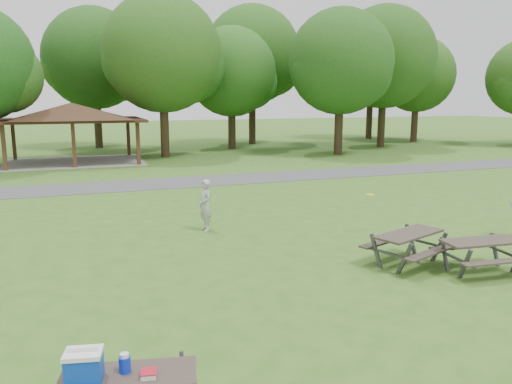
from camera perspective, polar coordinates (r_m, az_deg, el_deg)
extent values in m
plane|color=#345E1A|center=(11.40, 2.30, -10.34)|extent=(160.00, 160.00, 0.00)
cube|color=#424345|center=(24.50, -10.36, 1.00)|extent=(120.00, 3.20, 0.02)
cube|color=#3B2615|center=(31.44, -26.86, 4.52)|extent=(0.22, 0.22, 2.60)
cube|color=#372314|center=(36.79, -25.96, 5.34)|extent=(0.22, 0.22, 2.60)
cube|color=#3D2416|center=(31.23, -20.09, 4.99)|extent=(0.22, 0.22, 2.60)
cube|color=#3C2316|center=(36.61, -20.17, 5.75)|extent=(0.22, 0.22, 2.60)
cube|color=#3A2215|center=(31.46, -13.32, 5.39)|extent=(0.22, 0.22, 2.60)
cube|color=#392014|center=(36.81, -14.38, 6.09)|extent=(0.22, 0.22, 2.60)
cube|color=#321B14|center=(33.84, -20.29, 7.72)|extent=(8.60, 6.60, 0.16)
pyramid|color=#332014|center=(33.82, -20.35, 8.70)|extent=(7.01, 7.01, 1.00)
cube|color=gray|center=(34.05, -20.00, 3.25)|extent=(8.40, 6.40, 0.03)
sphere|color=#1D4814|center=(32.81, -26.85, 11.78)|extent=(4.29, 4.29, 4.29)
cylinder|color=#302215|center=(35.40, -10.41, 7.23)|extent=(0.60, 0.60, 4.02)
sphere|color=#1F4714|center=(35.46, -10.69, 15.34)|extent=(8.00, 8.00, 8.00)
sphere|color=#164112|center=(36.05, -7.83, 14.07)|extent=(5.20, 5.20, 5.20)
sphere|color=#194614|center=(34.97, -13.27, 14.32)|extent=(4.80, 4.80, 4.80)
cylinder|color=black|center=(40.24, -2.77, 7.38)|extent=(0.60, 0.60, 3.43)
sphere|color=#1B4A15|center=(40.22, -2.83, 13.56)|extent=(7.00, 7.00, 7.00)
sphere|color=#164F17|center=(40.98, -0.80, 12.55)|extent=(4.55, 4.55, 4.55)
sphere|color=#1A4914|center=(39.61, -4.72, 12.82)|extent=(4.20, 4.20, 4.20)
cylinder|color=black|center=(36.66, 9.42, 7.19)|extent=(0.60, 0.60, 3.78)
sphere|color=#184213|center=(36.68, 9.65, 14.48)|extent=(7.40, 7.40, 7.40)
sphere|color=#174C15|center=(37.74, 11.63, 13.18)|extent=(4.81, 4.81, 4.81)
sphere|color=#173F12|center=(35.76, 7.66, 13.74)|extent=(4.44, 4.44, 4.44)
cylinder|color=black|center=(42.80, 14.15, 7.79)|extent=(0.60, 0.60, 4.20)
sphere|color=#1A4313|center=(42.87, 14.48, 14.71)|extent=(8.20, 8.20, 8.20)
sphere|color=#184513|center=(44.12, 16.23, 13.44)|extent=(5.33, 5.33, 5.33)
sphere|color=#194213|center=(41.76, 12.69, 14.05)|extent=(4.92, 4.92, 4.92)
cylinder|color=#332016|center=(49.17, 17.65, 7.59)|extent=(0.60, 0.60, 3.57)
sphere|color=#1E4814|center=(49.15, 17.95, 12.64)|extent=(6.80, 6.80, 6.80)
sphere|color=#144213|center=(50.32, 19.09, 11.74)|extent=(4.42, 4.42, 4.42)
sphere|color=#1A4E16|center=(48.15, 16.76, 12.14)|extent=(4.08, 4.08, 4.08)
cylinder|color=black|center=(42.91, -17.62, 7.57)|extent=(0.60, 0.60, 4.13)
sphere|color=#174112|center=(42.96, -18.01, 14.33)|extent=(8.00, 8.00, 8.00)
sphere|color=#1F4614|center=(43.34, -15.53, 13.36)|extent=(5.20, 5.20, 5.20)
sphere|color=#204A15|center=(42.68, -20.15, 13.42)|extent=(4.80, 4.80, 4.80)
cylinder|color=#301D15|center=(44.49, -0.43, 8.44)|extent=(0.60, 0.60, 4.55)
sphere|color=#1C4614|center=(44.59, -0.44, 15.42)|extent=(8.40, 8.40, 8.40)
sphere|color=#1E4C15|center=(45.49, 1.74, 14.27)|extent=(5.46, 5.46, 5.46)
sphere|color=#174213|center=(43.82, -2.48, 14.67)|extent=(5.04, 5.04, 5.04)
cylinder|color=black|center=(51.66, 12.82, 8.35)|extent=(0.60, 0.60, 4.27)
sphere|color=#174313|center=(51.72, 13.06, 14.04)|extent=(8.00, 8.00, 8.00)
sphere|color=#1B4B15|center=(52.93, 14.52, 13.03)|extent=(5.20, 5.20, 5.20)
sphere|color=#1A3E11|center=(50.67, 11.60, 13.49)|extent=(4.80, 4.80, 4.80)
cube|color=#332A24|center=(6.83, -14.35, -19.63)|extent=(1.79, 1.02, 0.05)
cube|color=#312823|center=(7.45, -13.75, -19.32)|extent=(1.70, 0.60, 0.04)
cube|color=#3B3B3D|center=(7.27, -8.46, -20.55)|extent=(0.13, 0.36, 0.73)
cube|color=#0C3AB9|center=(6.74, -19.06, -18.50)|extent=(0.48, 0.40, 0.33)
cube|color=white|center=(6.65, -19.16, -17.04)|extent=(0.51, 0.42, 0.06)
cylinder|color=silver|center=(6.62, -19.20, -16.54)|extent=(0.37, 0.11, 0.03)
cylinder|color=#0C28C1|center=(6.82, -14.76, -18.52)|extent=(0.18, 0.18, 0.20)
cylinder|color=silver|center=(6.76, -14.82, -17.59)|extent=(0.14, 0.14, 0.05)
cube|color=silver|center=(6.68, -12.14, -19.72)|extent=(0.22, 0.22, 0.06)
cube|color=#B21425|center=(6.66, -12.16, -19.42)|extent=(0.23, 0.23, 0.01)
cube|color=#322A24|center=(12.91, 17.08, -4.59)|extent=(2.08, 1.37, 0.05)
cube|color=#302622|center=(12.67, 19.42, -6.52)|extent=(1.92, 0.90, 0.04)
cube|color=#2B251F|center=(13.34, 14.71, -5.40)|extent=(1.92, 0.90, 0.04)
cube|color=#3A3A3D|center=(12.21, 16.62, -7.38)|extent=(0.20, 0.40, 0.84)
cube|color=#454548|center=(12.64, 13.56, -6.59)|extent=(0.20, 0.40, 0.84)
cube|color=#3C3C3F|center=(12.41, 15.07, -6.84)|extent=(0.58, 1.51, 0.05)
cube|color=#3C3C3E|center=(13.43, 20.20, -5.94)|extent=(0.20, 0.40, 0.84)
cube|color=#464548|center=(13.83, 17.30, -5.28)|extent=(0.20, 0.40, 0.84)
cube|color=#3B3A3D|center=(13.61, 18.73, -5.48)|extent=(0.58, 1.51, 0.05)
cube|color=#322A24|center=(12.99, 24.42, -5.16)|extent=(1.92, 0.93, 0.05)
cube|color=#332B25|center=(12.63, 26.03, -7.18)|extent=(1.87, 0.46, 0.04)
cube|color=#2B251F|center=(13.53, 22.71, -5.76)|extent=(1.87, 0.46, 0.04)
cube|color=#444447|center=(12.38, 22.79, -7.62)|extent=(0.10, 0.39, 0.80)
cube|color=#434346|center=(12.97, 20.74, -6.64)|extent=(0.10, 0.39, 0.80)
cube|color=#434346|center=(12.66, 21.75, -6.99)|extent=(0.22, 1.50, 0.05)
cube|color=#434345|center=(13.82, 25.63, -5.96)|extent=(0.10, 0.39, 0.80)
cube|color=#424345|center=(13.53, 26.68, -6.26)|extent=(0.22, 1.50, 0.05)
cylinder|color=yellow|center=(15.37, 12.93, -0.30)|extent=(0.26, 0.26, 0.02)
imported|color=#A9A9AC|center=(15.56, -5.83, -1.52)|extent=(0.47, 0.64, 1.61)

